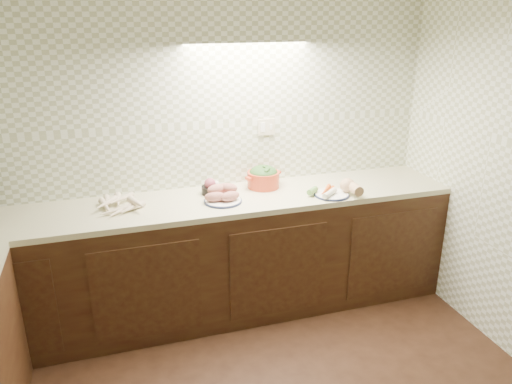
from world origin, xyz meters
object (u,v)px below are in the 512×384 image
object	(u,v)px
dutch_oven	(263,177)
veg_plate	(338,189)
sweet_potato_plate	(223,195)
onion_bowl	(212,188)
parsnip_pile	(119,205)

from	to	relation	value
dutch_oven	veg_plate	world-z (taller)	dutch_oven
sweet_potato_plate	veg_plate	world-z (taller)	sweet_potato_plate
onion_bowl	veg_plate	world-z (taller)	same
onion_bowl	parsnip_pile	bearing A→B (deg)	-170.81
sweet_potato_plate	dutch_oven	world-z (taller)	dutch_oven
onion_bowl	sweet_potato_plate	bearing A→B (deg)	-78.24
dutch_oven	veg_plate	distance (m)	0.56
sweet_potato_plate	veg_plate	xyz separation A→B (m)	(0.82, -0.12, -0.00)
parsnip_pile	onion_bowl	size ratio (longest dim) A/B	2.42
onion_bowl	veg_plate	distance (m)	0.90
parsnip_pile	dutch_oven	world-z (taller)	dutch_oven
dutch_oven	sweet_potato_plate	bearing A→B (deg)	-170.01
sweet_potato_plate	onion_bowl	bearing A→B (deg)	101.76
onion_bowl	dutch_oven	world-z (taller)	dutch_oven
parsnip_pile	veg_plate	world-z (taller)	veg_plate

